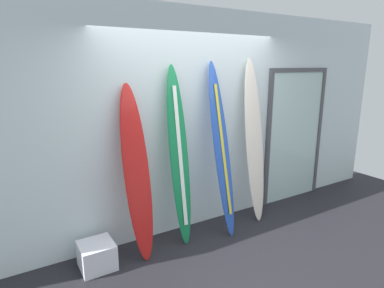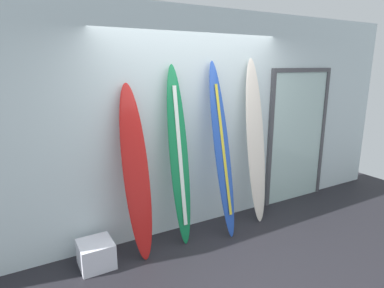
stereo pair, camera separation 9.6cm
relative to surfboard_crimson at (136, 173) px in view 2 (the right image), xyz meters
name	(u,v)px [view 2 (the right image)]	position (x,y,z in m)	size (l,w,h in m)	color
ground	(250,273)	(0.89, -0.93, -0.99)	(8.00, 8.00, 0.04)	black
wall_back	(190,122)	(0.89, 0.37, 0.43)	(7.20, 0.20, 2.80)	silver
surfboard_crimson	(136,173)	(0.00, 0.00, 0.00)	(0.30, 0.47, 1.94)	red
surfboard_emerald	(179,158)	(0.55, 0.03, 0.08)	(0.24, 0.39, 2.13)	#157C45
surfboard_cobalt	(222,151)	(1.12, -0.04, 0.10)	(0.25, 0.56, 2.18)	#254DB4
surfboard_ivory	(256,143)	(1.72, 0.04, 0.12)	(0.30, 0.40, 2.21)	silver
display_block_left	(96,254)	(-0.50, -0.03, -0.83)	(0.36, 0.36, 0.28)	silver
glass_door	(297,134)	(2.74, 0.25, 0.10)	(1.20, 0.06, 2.07)	silver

